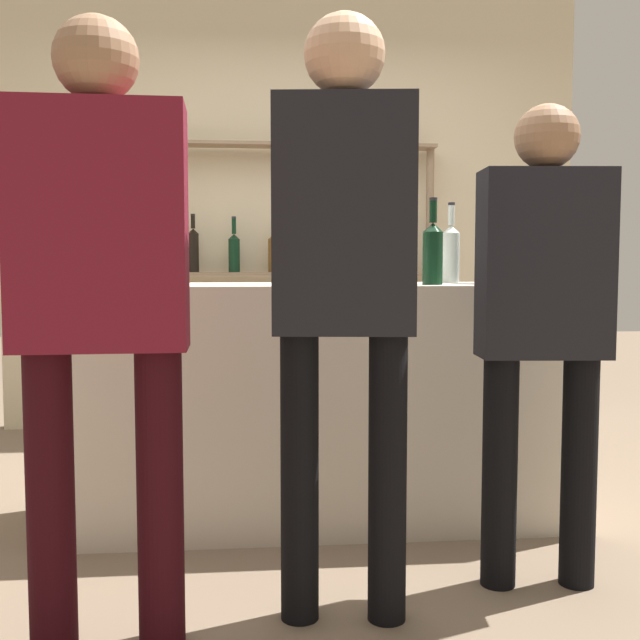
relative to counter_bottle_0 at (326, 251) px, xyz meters
name	(u,v)px	position (x,y,z in m)	size (l,w,h in m)	color
ground_plane	(320,519)	(-0.02, 0.06, -1.11)	(16.00, 16.00, 0.00)	#7A6651
bar_counter	(320,403)	(-0.02, 0.06, -0.62)	(2.09, 0.59, 0.97)	beige
back_wall	(293,210)	(-0.02, 1.96, 0.29)	(3.69, 0.12, 2.80)	beige
back_shelf	(295,245)	(-0.02, 1.78, 0.07)	(1.78, 0.18, 1.80)	#897056
counter_bottle_0	(326,251)	(0.00, 0.00, 0.00)	(0.08, 0.08, 0.35)	silver
counter_bottle_1	(433,251)	(0.41, -0.06, 0.00)	(0.08, 0.08, 0.34)	black
counter_bottle_2	(451,252)	(0.55, 0.18, 0.00)	(0.07, 0.07, 0.34)	silver
counter_bottle_3	(174,248)	(-0.59, 0.02, 0.01)	(0.07, 0.07, 0.37)	black
wine_glass	(363,257)	(0.14, -0.09, -0.02)	(0.08, 0.08, 0.15)	silver
ice_bucket	(506,257)	(0.76, 0.08, -0.02)	(0.24, 0.24, 0.22)	black
cork_jar	(147,268)	(-0.71, 0.09, -0.07)	(0.10, 0.10, 0.14)	silver
server_behind_counter	(347,269)	(0.21, 0.95, -0.08)	(0.43, 0.28, 1.71)	#121C33
customer_center	(344,263)	(-0.03, -0.81, -0.05)	(0.42, 0.23, 1.76)	black
customer_right	(543,307)	(0.64, -0.63, -0.19)	(0.42, 0.21, 1.56)	black
customer_left	(101,285)	(-0.70, -0.90, -0.11)	(0.46, 0.22, 1.70)	black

